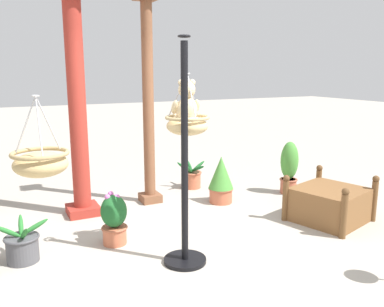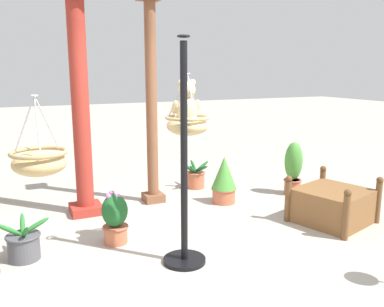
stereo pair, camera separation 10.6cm
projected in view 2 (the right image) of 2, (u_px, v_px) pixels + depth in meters
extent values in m
plane|color=#A8A093|center=(195.00, 254.00, 4.38)|extent=(40.00, 40.00, 0.00)
cylinder|color=black|center=(184.00, 157.00, 3.97)|extent=(0.07, 0.07, 2.22)
cylinder|color=black|center=(184.00, 260.00, 4.19)|extent=(0.44, 0.44, 0.04)
torus|color=black|center=(184.00, 36.00, 3.74)|extent=(0.12, 0.12, 0.02)
ellipsoid|color=tan|center=(187.00, 126.00, 4.20)|extent=(0.43, 0.43, 0.19)
torus|color=tan|center=(187.00, 118.00, 4.19)|extent=(0.46, 0.46, 0.04)
ellipsoid|color=silver|center=(187.00, 124.00, 4.20)|extent=(0.38, 0.38, 0.16)
cylinder|color=#B7B7BC|center=(193.00, 95.00, 4.22)|extent=(0.19, 0.12, 0.45)
cylinder|color=#B7B7BC|center=(178.00, 96.00, 4.15)|extent=(0.19, 0.12, 0.45)
cylinder|color=#B7B7BC|center=(191.00, 96.00, 4.05)|extent=(0.01, 0.21, 0.45)
torus|color=#B7B7BC|center=(187.00, 74.00, 4.09)|extent=(0.06, 0.06, 0.01)
ellipsoid|color=#D1B789|center=(187.00, 110.00, 4.18)|extent=(0.23, 0.20, 0.27)
sphere|color=#D1B789|center=(187.00, 90.00, 4.14)|extent=(0.19, 0.19, 0.18)
ellipsoid|color=beige|center=(184.00, 91.00, 4.20)|extent=(0.08, 0.07, 0.06)
sphere|color=black|center=(183.00, 90.00, 4.22)|extent=(0.02, 0.02, 0.02)
sphere|color=#D1B789|center=(181.00, 83.00, 4.10)|extent=(0.07, 0.07, 0.07)
sphere|color=#D1B789|center=(192.00, 82.00, 4.15)|extent=(0.07, 0.07, 0.07)
ellipsoid|color=#D1B789|center=(175.00, 107.00, 4.15)|extent=(0.07, 0.13, 0.17)
ellipsoid|color=#D1B789|center=(196.00, 106.00, 4.25)|extent=(0.07, 0.13, 0.17)
ellipsoid|color=#D1B789|center=(178.00, 119.00, 4.26)|extent=(0.08, 0.16, 0.08)
ellipsoid|color=#D1B789|center=(189.00, 119.00, 4.31)|extent=(0.08, 0.16, 0.08)
ellipsoid|color=tan|center=(40.00, 164.00, 3.37)|extent=(0.44, 0.44, 0.20)
torus|color=tan|center=(39.00, 153.00, 3.35)|extent=(0.47, 0.47, 0.04)
cylinder|color=#B7B7BC|center=(47.00, 123.00, 3.38)|extent=(0.19, 0.12, 0.47)
cylinder|color=#B7B7BC|center=(24.00, 124.00, 3.31)|extent=(0.19, 0.12, 0.47)
cylinder|color=#B7B7BC|center=(37.00, 126.00, 3.21)|extent=(0.01, 0.21, 0.47)
torus|color=#B7B7BC|center=(34.00, 96.00, 3.25)|extent=(0.06, 0.06, 0.01)
cylinder|color=#9E2D23|center=(81.00, 109.00, 5.34)|extent=(0.23, 0.23, 2.89)
cube|color=#9E2D23|center=(86.00, 209.00, 5.62)|extent=(0.42, 0.42, 0.12)
cylinder|color=brown|center=(152.00, 106.00, 5.85)|extent=(0.16, 0.16, 2.89)
cube|color=brown|center=(153.00, 197.00, 6.13)|extent=(0.29, 0.29, 0.12)
cube|color=brown|center=(332.00, 206.00, 5.26)|extent=(1.02, 1.01, 0.44)
cube|color=#382819|center=(333.00, 192.00, 5.23)|extent=(0.90, 0.89, 0.06)
cylinder|color=brown|center=(288.00, 201.00, 5.28)|extent=(0.08, 0.08, 0.54)
cylinder|color=brown|center=(322.00, 189.00, 5.82)|extent=(0.08, 0.08, 0.54)
cylinder|color=brown|center=(346.00, 218.00, 4.69)|extent=(0.08, 0.08, 0.54)
cylinder|color=brown|center=(378.00, 203.00, 5.23)|extent=(0.08, 0.08, 0.54)
sphere|color=brown|center=(289.00, 179.00, 5.22)|extent=(0.09, 0.09, 0.09)
sphere|color=brown|center=(323.00, 169.00, 5.76)|extent=(0.09, 0.09, 0.09)
sphere|color=brown|center=(348.00, 193.00, 4.63)|extent=(0.09, 0.09, 0.09)
sphere|color=brown|center=(380.00, 180.00, 5.16)|extent=(0.09, 0.09, 0.09)
cylinder|color=#BC6042|center=(116.00, 234.00, 4.64)|extent=(0.27, 0.27, 0.20)
torus|color=#A9573B|center=(115.00, 227.00, 4.62)|extent=(0.30, 0.30, 0.03)
cylinder|color=#382819|center=(115.00, 227.00, 4.62)|extent=(0.23, 0.23, 0.03)
ellipsoid|color=#1E5B28|center=(115.00, 210.00, 4.58)|extent=(0.30, 0.30, 0.37)
sphere|color=#D166B7|center=(118.00, 197.00, 4.57)|extent=(0.08, 0.08, 0.08)
sphere|color=#D166B7|center=(112.00, 193.00, 4.61)|extent=(0.07, 0.07, 0.07)
sphere|color=#D166B7|center=(108.00, 196.00, 4.53)|extent=(0.06, 0.06, 0.06)
cylinder|color=#AD563D|center=(292.00, 187.00, 6.47)|extent=(0.25, 0.25, 0.24)
torus|color=#9C4E37|center=(293.00, 180.00, 6.45)|extent=(0.29, 0.29, 0.03)
cylinder|color=#382819|center=(293.00, 181.00, 6.45)|extent=(0.22, 0.22, 0.03)
ellipsoid|color=#478E38|center=(294.00, 161.00, 6.39)|extent=(0.28, 0.28, 0.61)
cylinder|color=#4C4C51|center=(24.00, 247.00, 4.23)|extent=(0.32, 0.32, 0.27)
torus|color=#444449|center=(23.00, 236.00, 4.20)|extent=(0.36, 0.36, 0.03)
cylinder|color=#382819|center=(23.00, 236.00, 4.21)|extent=(0.28, 0.28, 0.03)
ellipsoid|color=#28702D|center=(36.00, 225.00, 4.24)|extent=(0.29, 0.05, 0.17)
ellipsoid|color=#28702D|center=(22.00, 224.00, 4.30)|extent=(0.07, 0.27, 0.22)
ellipsoid|color=#28702D|center=(9.00, 230.00, 4.15)|extent=(0.28, 0.08, 0.20)
ellipsoid|color=#28702D|center=(25.00, 232.00, 4.10)|extent=(0.10, 0.27, 0.22)
cylinder|color=#BC6042|center=(196.00, 180.00, 6.81)|extent=(0.30, 0.30, 0.27)
torus|color=#A9573B|center=(196.00, 173.00, 6.79)|extent=(0.33, 0.33, 0.03)
cylinder|color=#382819|center=(196.00, 173.00, 6.79)|extent=(0.26, 0.26, 0.03)
ellipsoid|color=#1E5B28|center=(202.00, 166.00, 6.85)|extent=(0.30, 0.10, 0.19)
ellipsoid|color=#1E5B28|center=(193.00, 165.00, 6.90)|extent=(0.09, 0.30, 0.17)
ellipsoid|color=#1E5B28|center=(188.00, 168.00, 6.78)|extent=(0.26, 0.18, 0.22)
ellipsoid|color=#1E5B28|center=(193.00, 170.00, 6.66)|extent=(0.23, 0.22, 0.22)
ellipsoid|color=#1E5B28|center=(201.00, 168.00, 6.67)|extent=(0.14, 0.30, 0.16)
cylinder|color=#BC6042|center=(224.00, 195.00, 6.06)|extent=(0.34, 0.34, 0.22)
torus|color=#A9573B|center=(224.00, 189.00, 6.04)|extent=(0.37, 0.37, 0.03)
cylinder|color=#382819|center=(224.00, 189.00, 6.04)|extent=(0.30, 0.30, 0.03)
cone|color=#478E38|center=(224.00, 173.00, 5.99)|extent=(0.37, 0.37, 0.48)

